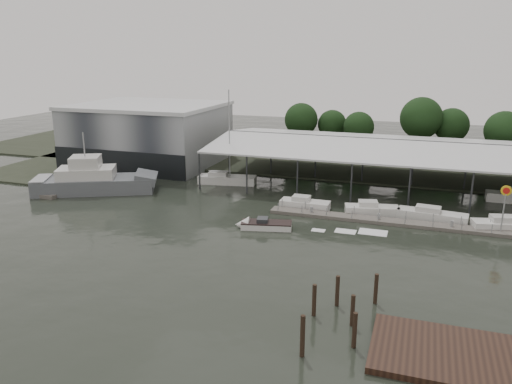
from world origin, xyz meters
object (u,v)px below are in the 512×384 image
(grey_trawler, at_px, (95,181))
(speedboat_underway, at_px, (262,225))
(white_sailboat, at_px, (226,179))
(shell_fuel_sign, at_px, (505,200))

(grey_trawler, distance_m, speedboat_underway, 27.97)
(white_sailboat, height_order, speedboat_underway, white_sailboat)
(shell_fuel_sign, xyz_separation_m, white_sailboat, (-36.56, 10.68, -3.26))
(shell_fuel_sign, distance_m, grey_trawler, 52.42)
(shell_fuel_sign, relative_size, grey_trawler, 0.32)
(white_sailboat, xyz_separation_m, speedboat_underway, (11.29, -17.17, -0.27))
(grey_trawler, height_order, white_sailboat, white_sailboat)
(shell_fuel_sign, relative_size, speedboat_underway, 0.32)
(grey_trawler, bearing_deg, speedboat_underway, -39.97)
(grey_trawler, height_order, speedboat_underway, grey_trawler)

